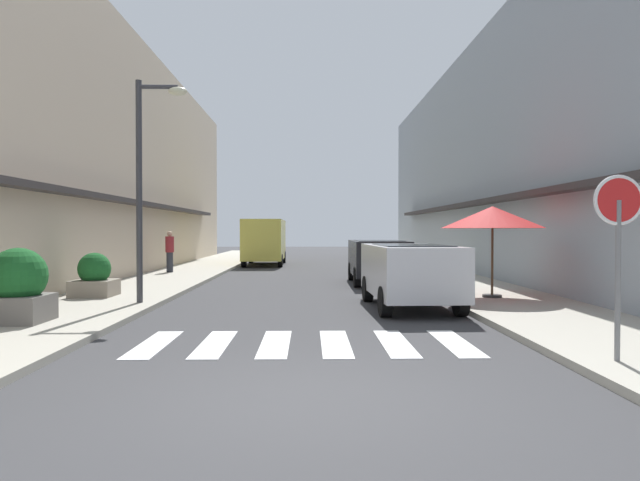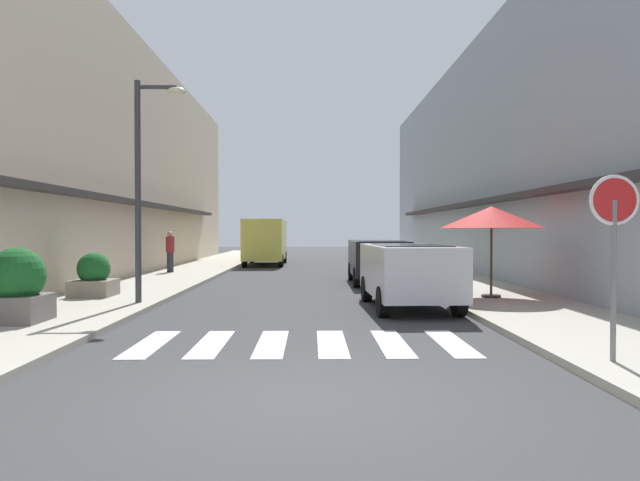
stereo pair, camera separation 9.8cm
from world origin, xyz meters
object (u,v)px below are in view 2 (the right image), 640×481
at_px(round_street_sign, 614,219).
at_px(parked_car_mid, 378,256).
at_px(parked_car_near, 409,269).
at_px(planter_corner, 16,286).
at_px(pedestrian_walking_near, 170,251).
at_px(delivery_van, 266,238).
at_px(cafe_umbrella, 491,218).
at_px(planter_far, 422,261).
at_px(planter_midblock, 94,277).
at_px(street_lamp, 146,166).

bearing_deg(round_street_sign, parked_car_mid, 97.80).
relative_size(parked_car_near, round_street_sign, 1.68).
bearing_deg(planter_corner, parked_car_near, 18.46).
bearing_deg(parked_car_mid, parked_car_near, -90.00).
xyz_separation_m(parked_car_mid, pedestrian_walking_near, (-7.91, 3.84, 0.07)).
bearing_deg(pedestrian_walking_near, delivery_van, -114.87).
bearing_deg(cafe_umbrella, parked_car_mid, 115.02).
distance_m(planter_far, pedestrian_walking_near, 10.01).
distance_m(round_street_sign, planter_corner, 9.88).
height_order(parked_car_mid, delivery_van, delivery_van).
distance_m(round_street_sign, planter_midblock, 12.03).
distance_m(cafe_umbrella, pedestrian_walking_near, 13.46).
xyz_separation_m(delivery_van, planter_far, (6.65, -7.88, -0.78)).
bearing_deg(parked_car_near, street_lamp, 177.55).
distance_m(delivery_van, cafe_umbrella, 16.92).
height_order(street_lamp, cafe_umbrella, street_lamp).
xyz_separation_m(parked_car_mid, planter_corner, (-7.63, -8.59, -0.14)).
relative_size(parked_car_near, cafe_umbrella, 1.58).
xyz_separation_m(parked_car_near, parked_car_mid, (0.00, 6.05, 0.00)).
distance_m(planter_corner, planter_far, 14.84).
relative_size(street_lamp, planter_far, 4.93).
bearing_deg(parked_car_near, cafe_umbrella, 27.03).
bearing_deg(cafe_umbrella, delivery_van, 114.08).
distance_m(planter_corner, planter_midblock, 4.12).
height_order(planter_corner, planter_midblock, planter_corner).
bearing_deg(parked_car_near, round_street_sign, -74.37).
bearing_deg(delivery_van, planter_corner, -98.93).
bearing_deg(street_lamp, round_street_sign, -38.28).
xyz_separation_m(parked_car_near, street_lamp, (-6.06, 0.26, 2.36)).
bearing_deg(parked_car_mid, planter_far, 52.77).
bearing_deg(pedestrian_walking_near, cafe_umbrella, 140.70).
bearing_deg(planter_far, round_street_sign, -91.60).
bearing_deg(round_street_sign, planter_midblock, 141.94).
xyz_separation_m(round_street_sign, street_lamp, (-7.69, 6.07, 1.34)).
xyz_separation_m(parked_car_near, planter_midblock, (-7.79, 1.56, -0.31)).
height_order(parked_car_mid, street_lamp, street_lamp).
bearing_deg(planter_far, street_lamp, -133.73).
xyz_separation_m(parked_car_near, round_street_sign, (1.62, -5.81, 1.02)).
height_order(round_street_sign, cafe_umbrella, round_street_sign).
relative_size(parked_car_near, planter_midblock, 3.62).
relative_size(round_street_sign, cafe_umbrella, 0.94).
distance_m(cafe_umbrella, planter_corner, 10.66).
xyz_separation_m(delivery_van, planter_midblock, (-3.17, -15.03, -0.80)).
relative_size(parked_car_near, street_lamp, 0.78).
relative_size(parked_car_mid, cafe_umbrella, 1.57).
bearing_deg(delivery_van, planter_midblock, -101.92).
height_order(delivery_van, pedestrian_walking_near, delivery_van).
height_order(round_street_sign, planter_far, round_street_sign).
distance_m(parked_car_near, planter_corner, 8.04).
bearing_deg(planter_midblock, pedestrian_walking_near, 90.82).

